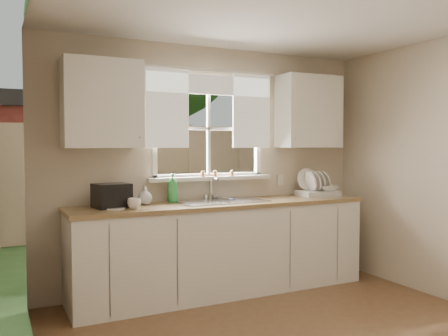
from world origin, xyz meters
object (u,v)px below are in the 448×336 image
soap_bottle_a (173,188)px  cup (134,203)px  black_appliance (112,196)px  dish_rack (317,189)px

soap_bottle_a → cup: (-0.47, -0.30, -0.09)m
soap_bottle_a → black_appliance: soap_bottle_a is taller
black_appliance → soap_bottle_a: bearing=1.0°
dish_rack → soap_bottle_a: (-1.66, 0.13, 0.07)m
dish_rack → soap_bottle_a: size_ratio=1.54×
dish_rack → soap_bottle_a: bearing=175.7°
cup → black_appliance: 0.24m
dish_rack → black_appliance: bearing=-179.9°
soap_bottle_a → black_appliance: bearing=-179.4°
dish_rack → cup: bearing=-175.4°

